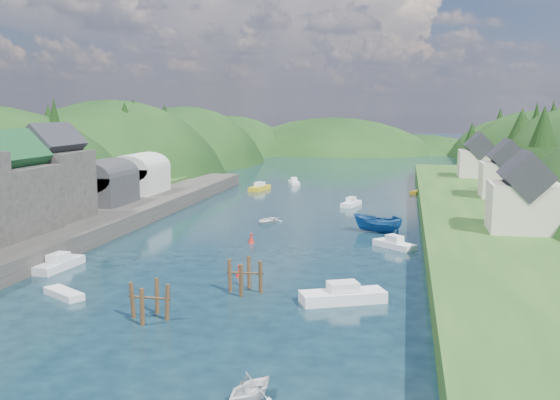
% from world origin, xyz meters
% --- Properties ---
extents(ground, '(600.00, 600.00, 0.00)m').
position_xyz_m(ground, '(0.00, 50.00, 0.00)').
color(ground, black).
rests_on(ground, ground).
extents(hillside_left, '(44.00, 245.56, 52.00)m').
position_xyz_m(hillside_left, '(-45.00, 75.00, -8.03)').
color(hillside_left, black).
rests_on(hillside_left, ground).
extents(far_hills, '(103.00, 68.00, 44.00)m').
position_xyz_m(far_hills, '(1.22, 174.01, -10.80)').
color(far_hills, black).
rests_on(far_hills, ground).
extents(hill_trees, '(91.53, 147.22, 11.83)m').
position_xyz_m(hill_trees, '(-0.27, 64.64, 11.14)').
color(hill_trees, black).
rests_on(hill_trees, ground).
extents(quay_left, '(12.00, 110.00, 2.00)m').
position_xyz_m(quay_left, '(-24.00, 20.00, 1.00)').
color(quay_left, '#2D2B28').
rests_on(quay_left, ground).
extents(terrace_left_grass, '(12.00, 110.00, 2.50)m').
position_xyz_m(terrace_left_grass, '(-31.00, 20.00, 1.25)').
color(terrace_left_grass, '#234719').
rests_on(terrace_left_grass, ground).
extents(boat_sheds, '(7.00, 21.00, 7.50)m').
position_xyz_m(boat_sheds, '(-26.00, 39.00, 5.27)').
color(boat_sheds, '#2D2D30').
rests_on(boat_sheds, quay_left).
extents(terrace_right, '(16.00, 120.00, 2.40)m').
position_xyz_m(terrace_right, '(25.00, 40.00, 1.20)').
color(terrace_right, '#234719').
rests_on(terrace_right, ground).
extents(right_bank_cottages, '(9.00, 59.24, 8.41)m').
position_xyz_m(right_bank_cottages, '(28.00, 48.33, 5.84)').
color(right_bank_cottages, beige).
rests_on(right_bank_cottages, terrace_right).
extents(piling_cluster_near, '(3.19, 2.98, 3.26)m').
position_xyz_m(piling_cluster_near, '(-2.83, -5.01, 1.06)').
color(piling_cluster_near, '#382314').
rests_on(piling_cluster_near, ground).
extents(piling_cluster_far, '(3.13, 2.92, 3.32)m').
position_xyz_m(piling_cluster_far, '(2.20, 2.78, 1.09)').
color(piling_cluster_far, '#382314').
rests_on(piling_cluster_far, ground).
extents(channel_buoy_near, '(0.70, 0.70, 1.10)m').
position_xyz_m(channel_buoy_near, '(0.44, 7.41, 0.48)').
color(channel_buoy_near, '#B0140E').
rests_on(channel_buoy_near, ground).
extents(channel_buoy_far, '(0.70, 0.70, 1.10)m').
position_xyz_m(channel_buoy_far, '(-1.98, 21.46, 0.48)').
color(channel_buoy_far, '#B0140E').
rests_on(channel_buoy_far, ground).
extents(moored_boats, '(37.99, 97.11, 2.38)m').
position_xyz_m(moored_boats, '(0.49, 18.99, 0.68)').
color(moored_boats, gold).
rests_on(moored_boats, ground).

